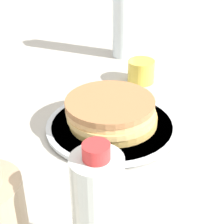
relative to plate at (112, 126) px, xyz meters
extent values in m
plane|color=#BCB7AD|center=(-0.03, -0.02, -0.01)|extent=(4.00, 4.00, 0.00)
cylinder|color=silver|center=(0.00, 0.00, 0.00)|extent=(0.24, 0.24, 0.01)
cylinder|color=silver|center=(0.00, 0.00, 0.00)|extent=(0.26, 0.26, 0.01)
cylinder|color=tan|center=(0.00, 0.00, 0.01)|extent=(0.18, 0.18, 0.02)
cylinder|color=#E2BA70|center=(0.00, 0.00, 0.03)|extent=(0.18, 0.18, 0.01)
cylinder|color=#E4B071|center=(0.00, -0.01, 0.04)|extent=(0.18, 0.18, 0.01)
cylinder|color=#B47A4B|center=(0.00, -0.01, 0.05)|extent=(0.18, 0.18, 0.01)
cylinder|color=yellow|center=(-0.13, -0.19, 0.02)|extent=(0.07, 0.07, 0.06)
cylinder|color=silver|center=(-0.15, -0.36, 0.11)|extent=(0.06, 0.06, 0.22)
cylinder|color=silver|center=(0.11, 0.30, 0.08)|extent=(0.06, 0.06, 0.17)
cylinder|color=red|center=(0.11, 0.30, 0.17)|extent=(0.03, 0.03, 0.02)
camera|label=1|loc=(0.19, 0.60, 0.41)|focal=60.00mm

